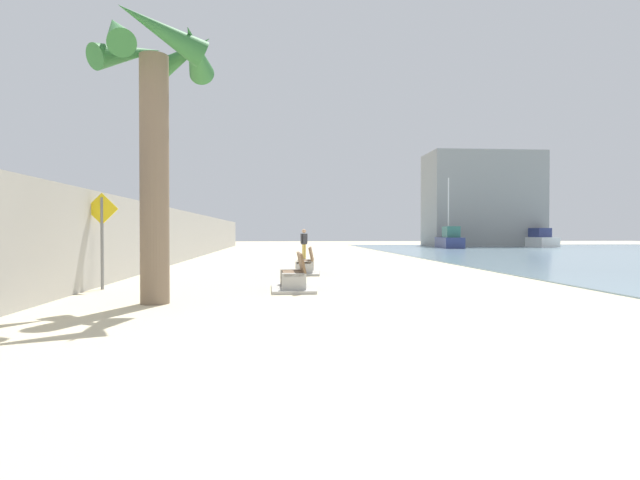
# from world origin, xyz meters

# --- Properties ---
(ground_plane) EXTENTS (120.00, 120.00, 0.00)m
(ground_plane) POSITION_xyz_m (0.00, 18.00, 0.00)
(ground_plane) COLOR beige
(seawall) EXTENTS (0.80, 64.00, 2.64)m
(seawall) POSITION_xyz_m (-7.50, 18.00, 1.32)
(seawall) COLOR #ADAAA3
(seawall) RESTS_ON ground
(palm_tree) EXTENTS (2.78, 2.79, 6.35)m
(palm_tree) POSITION_xyz_m (-4.74, 2.61, 4.31)
(palm_tree) COLOR #7A6651
(palm_tree) RESTS_ON ground
(bench_near) EXTENTS (1.15, 2.13, 0.98)m
(bench_near) POSITION_xyz_m (-1.77, 4.94, 0.23)
(bench_near) COLOR #ADAAA3
(bench_near) RESTS_ON ground
(bench_far) EXTENTS (1.28, 2.19, 0.98)m
(bench_far) POSITION_xyz_m (-1.19, 10.14, 0.23)
(bench_far) COLOR #ADAAA3
(bench_far) RESTS_ON ground
(person_walking) EXTENTS (0.40, 0.40, 1.70)m
(person_walking) POSITION_xyz_m (-0.78, 20.00, 0.99)
(person_walking) COLOR gold
(person_walking) RESTS_ON ground
(boat_nearest) EXTENTS (3.31, 6.56, 7.46)m
(boat_nearest) POSITION_xyz_m (24.34, 43.52, 0.77)
(boat_nearest) COLOR white
(boat_nearest) RESTS_ON water_bay
(boat_far_right) EXTENTS (2.81, 7.25, 6.78)m
(boat_far_right) POSITION_xyz_m (14.16, 39.70, 0.80)
(boat_far_right) COLOR navy
(boat_far_right) RESTS_ON water_bay
(pedestrian_sign) EXTENTS (0.85, 0.08, 2.56)m
(pedestrian_sign) POSITION_xyz_m (-6.83, 5.49, 1.59)
(pedestrian_sign) COLOR slate
(pedestrian_sign) RESTS_ON ground
(harbor_building) EXTENTS (12.00, 6.00, 10.12)m
(harbor_building) POSITION_xyz_m (19.94, 46.00, 5.06)
(harbor_building) COLOR gray
(harbor_building) RESTS_ON ground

